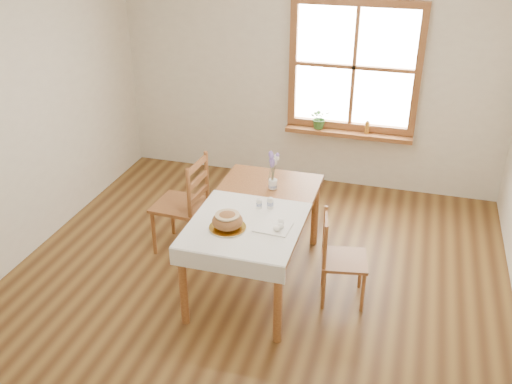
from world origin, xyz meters
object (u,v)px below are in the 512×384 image
Objects in this scene: dining_table at (256,216)px; bread_plate at (228,228)px; flower_vase at (273,185)px; chair_left at (180,203)px; chair_right at (344,259)px.

bread_plate is (-0.12, -0.42, 0.10)m from dining_table.
chair_left is at bearing -175.91° from flower_vase.
bread_plate is at bearing -105.65° from dining_table.
chair_left is 1.70m from chair_right.
dining_table is 5.51× the size of bread_plate.
flower_vase reaches higher than bread_plate.
chair_left reaches higher than bread_plate.
chair_left is at bearing 160.20° from dining_table.
chair_left is 1.21× the size of chair_right.
flower_vase reaches higher than chair_right.
flower_vase is (0.05, 0.38, 0.13)m from dining_table.
flower_vase is (0.91, 0.07, 0.30)m from chair_left.
chair_left is at bearing 135.77° from bread_plate.
bread_plate reaches higher than dining_table.
chair_right is at bearing -4.15° from dining_table.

